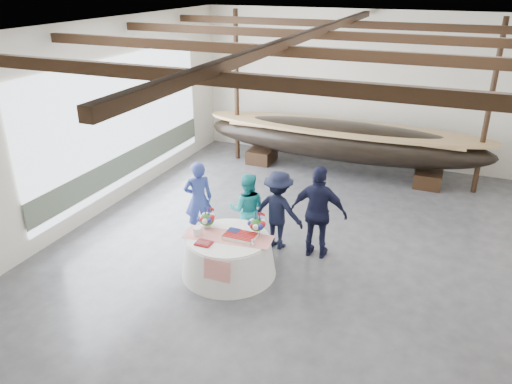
% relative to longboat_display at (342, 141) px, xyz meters
% --- Properties ---
extents(floor, '(10.00, 12.00, 0.01)m').
position_rel_longboat_display_xyz_m(floor, '(0.18, -4.67, -0.99)').
color(floor, '#3D3D42').
rests_on(floor, ground).
extents(wall_back, '(10.00, 0.02, 4.50)m').
position_rel_longboat_display_xyz_m(wall_back, '(0.18, 1.33, 1.26)').
color(wall_back, silver).
rests_on(wall_back, ground).
extents(wall_front, '(10.00, 0.02, 4.50)m').
position_rel_longboat_display_xyz_m(wall_front, '(0.18, -10.67, 1.26)').
color(wall_front, silver).
rests_on(wall_front, ground).
extents(wall_left, '(0.02, 12.00, 4.50)m').
position_rel_longboat_display_xyz_m(wall_left, '(-4.82, -4.67, 1.26)').
color(wall_left, silver).
rests_on(wall_left, ground).
extents(ceiling, '(10.00, 12.00, 0.01)m').
position_rel_longboat_display_xyz_m(ceiling, '(0.18, -4.67, 3.51)').
color(ceiling, white).
rests_on(ceiling, wall_back).
extents(pavilion_structure, '(9.80, 11.76, 4.50)m').
position_rel_longboat_display_xyz_m(pavilion_structure, '(0.18, -3.86, 3.01)').
color(pavilion_structure, black).
rests_on(pavilion_structure, ground).
extents(open_bay, '(0.03, 7.00, 3.20)m').
position_rel_longboat_display_xyz_m(open_bay, '(-4.77, -3.67, 0.83)').
color(open_bay, silver).
rests_on(open_bay, ground).
extents(longboat_display, '(8.30, 1.66, 1.56)m').
position_rel_longboat_display_xyz_m(longboat_display, '(0.00, 0.00, 0.00)').
color(longboat_display, black).
rests_on(longboat_display, ground).
extents(banquet_table, '(1.86, 1.86, 0.80)m').
position_rel_longboat_display_xyz_m(banquet_table, '(-0.73, -6.11, -0.60)').
color(banquet_table, silver).
rests_on(banquet_table, ground).
extents(tabletop_items, '(1.77, 1.00, 0.40)m').
position_rel_longboat_display_xyz_m(tabletop_items, '(-0.79, -5.95, -0.05)').
color(tabletop_items, red).
rests_on(tabletop_items, banquet_table).
extents(guest_woman_blue, '(0.76, 0.72, 1.74)m').
position_rel_longboat_display_xyz_m(guest_woman_blue, '(-2.01, -4.94, -0.12)').
color(guest_woman_blue, navy).
rests_on(guest_woman_blue, ground).
extents(guest_woman_teal, '(0.95, 0.84, 1.63)m').
position_rel_longboat_display_xyz_m(guest_woman_teal, '(-0.87, -4.89, -0.18)').
color(guest_woman_teal, teal).
rests_on(guest_woman_teal, ground).
extents(guest_man_left, '(1.19, 0.79, 1.72)m').
position_rel_longboat_display_xyz_m(guest_man_left, '(-0.21, -4.76, -0.13)').
color(guest_man_left, black).
rests_on(guest_man_left, ground).
extents(guest_man_right, '(1.17, 0.52, 1.98)m').
position_rel_longboat_display_xyz_m(guest_man_right, '(0.68, -4.81, -0.00)').
color(guest_man_right, black).
rests_on(guest_man_right, ground).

